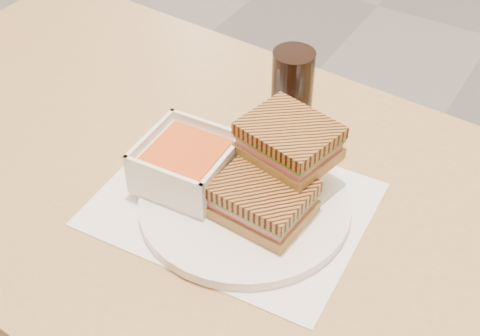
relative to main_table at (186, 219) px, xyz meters
The scene contains 7 objects.
main_table is the anchor object (origin of this frame).
tray_liner 0.16m from the main_table, 14.70° to the right, with size 0.38×0.31×0.00m.
plate 0.18m from the main_table, 11.97° to the right, with size 0.30×0.30×0.02m.
soup_bowl 0.17m from the main_table, 42.80° to the right, with size 0.13×0.13×0.07m.
panini_lower 0.23m from the main_table, 12.84° to the right, with size 0.13×0.11×0.05m.
panini_upper 0.26m from the main_table, 12.39° to the left, with size 0.14×0.12×0.05m.
cola_glass 0.27m from the main_table, 61.06° to the left, with size 0.07×0.07×0.14m.
Camera 1 is at (0.36, -2.58, 1.43)m, focal length 50.58 mm.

